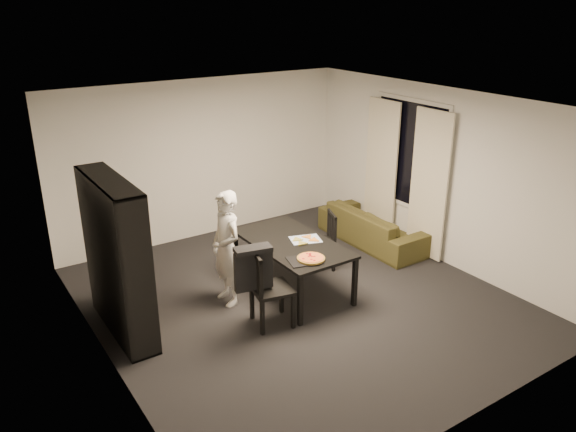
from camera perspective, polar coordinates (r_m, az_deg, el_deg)
room at (r=7.00m, az=1.21°, el=0.78°), size 5.01×5.51×2.61m
window_pane at (r=8.93m, az=12.24°, el=6.18°), size 0.02×1.40×1.60m
window_frame at (r=8.92m, az=12.22°, el=6.17°), size 0.03×1.52×1.72m
curtain_left at (r=8.62m, az=14.11°, el=3.06°), size 0.03×0.70×2.25m
curtain_right at (r=9.32m, az=9.44°, el=4.76°), size 0.03×0.70×2.25m
bookshelf at (r=6.79m, az=-17.00°, el=-4.09°), size 0.35×1.50×1.90m
dining_table at (r=7.52m, az=0.42°, el=-3.08°), size 0.95×1.71×0.71m
chair_left at (r=6.76m, az=-2.40°, el=-6.88°), size 0.54×0.54×0.99m
chair_right at (r=8.24m, az=3.80°, el=-2.11°), size 0.51×0.51×0.85m
draped_jacket at (r=6.60m, az=-3.54°, el=-5.14°), size 0.47×0.28×0.55m
person at (r=7.22m, az=-6.26°, el=-3.30°), size 0.37×0.56×1.53m
baking_tray at (r=6.97m, az=1.69°, el=-4.53°), size 0.47×0.41×0.01m
pepperoni_pizza at (r=6.98m, az=2.35°, el=-4.31°), size 0.35×0.35×0.03m
kitchen_towel at (r=7.56m, az=1.78°, el=-2.40°), size 0.48×0.41×0.01m
pizza_slices at (r=7.52m, az=1.72°, el=-2.43°), size 0.39×0.34×0.01m
sofa at (r=9.23m, az=8.61°, el=-1.03°), size 0.77×1.96×0.57m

